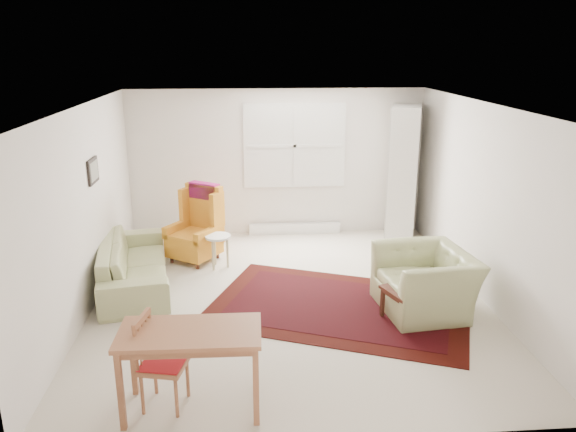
{
  "coord_description": "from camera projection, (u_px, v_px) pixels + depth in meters",
  "views": [
    {
      "loc": [
        -0.54,
        -6.67,
        3.19
      ],
      "look_at": [
        0.0,
        0.3,
        1.05
      ],
      "focal_mm": 35.0,
      "sensor_mm": 36.0,
      "label": 1
    }
  ],
  "objects": [
    {
      "name": "wingback_chair",
      "position": [
        193.0,
        224.0,
        8.49
      ],
      "size": [
        0.96,
        0.97,
        1.17
      ],
      "primitive_type": null,
      "rotation": [
        0.0,
        0.0,
        -0.59
      ],
      "color": "orange",
      "rests_on": "ground"
    },
    {
      "name": "coffee_table",
      "position": [
        408.0,
        305.0,
        6.7
      ],
      "size": [
        0.66,
        0.66,
        0.42
      ],
      "primitive_type": null,
      "rotation": [
        0.0,
        0.0,
        0.35
      ],
      "color": "#492016",
      "rests_on": "ground"
    },
    {
      "name": "armchair",
      "position": [
        425.0,
        276.0,
        6.92
      ],
      "size": [
        1.17,
        1.3,
        0.92
      ],
      "primitive_type": "imported",
      "rotation": [
        0.0,
        0.0,
        -1.45
      ],
      "color": "tan",
      "rests_on": "ground"
    },
    {
      "name": "room",
      "position": [
        290.0,
        203.0,
        7.17
      ],
      "size": [
        5.04,
        5.54,
        2.51
      ],
      "color": "beige",
      "rests_on": "ground"
    },
    {
      "name": "desk_chair",
      "position": [
        164.0,
        362.0,
        5.06
      ],
      "size": [
        0.47,
        0.47,
        0.89
      ],
      "primitive_type": null,
      "rotation": [
        0.0,
        0.0,
        1.35
      ],
      "color": "#A66843",
      "rests_on": "ground"
    },
    {
      "name": "rug",
      "position": [
        339.0,
        306.0,
        7.11
      ],
      "size": [
        3.7,
        3.07,
        0.03
      ],
      "primitive_type": null,
      "rotation": [
        0.0,
        0.0,
        -0.38
      ],
      "color": "black",
      "rests_on": "ground"
    },
    {
      "name": "stool",
      "position": [
        218.0,
        251.0,
        8.32
      ],
      "size": [
        0.4,
        0.4,
        0.51
      ],
      "primitive_type": null,
      "rotation": [
        0.0,
        0.0,
        -0.06
      ],
      "color": "white",
      "rests_on": "ground"
    },
    {
      "name": "cabinet",
      "position": [
        403.0,
        173.0,
        9.4
      ],
      "size": [
        0.72,
        1.0,
        2.25
      ],
      "primitive_type": null,
      "rotation": [
        0.0,
        0.0,
        -0.31
      ],
      "color": "silver",
      "rests_on": "ground"
    },
    {
      "name": "sofa",
      "position": [
        133.0,
        255.0,
        7.65
      ],
      "size": [
        1.23,
        2.33,
        0.89
      ],
      "primitive_type": "imported",
      "rotation": [
        0.0,
        0.0,
        1.74
      ],
      "color": "tan",
      "rests_on": "ground"
    },
    {
      "name": "desk",
      "position": [
        192.0,
        370.0,
        5.03
      ],
      "size": [
        1.26,
        0.65,
        0.79
      ],
      "primitive_type": null,
      "rotation": [
        0.0,
        0.0,
        -0.02
      ],
      "color": "#A66843",
      "rests_on": "ground"
    }
  ]
}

